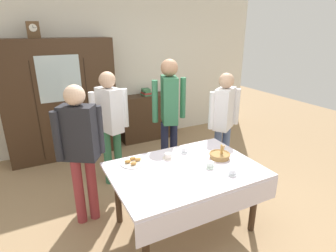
{
  "coord_description": "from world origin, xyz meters",
  "views": [
    {
      "loc": [
        -1.33,
        -2.39,
        2.15
      ],
      "look_at": [
        0.0,
        0.2,
        1.09
      ],
      "focal_mm": 29.17,
      "sensor_mm": 36.0,
      "label": 1
    }
  ],
  "objects_px": {
    "pastry_plate": "(133,162)",
    "person_beside_shelf": "(80,143)",
    "mantel_clock": "(33,30)",
    "bread_basket": "(220,155)",
    "tea_cup_far_right": "(185,150)",
    "person_behind_table_right": "(169,108)",
    "tea_cup_mid_left": "(168,156)",
    "person_by_cabinet": "(224,117)",
    "book_stack": "(146,92)",
    "spoon_far_left": "(201,151)",
    "person_behind_table_left": "(110,118)",
    "spoon_center": "(159,164)",
    "bookshelf_low": "(147,117)",
    "dining_table": "(187,178)",
    "wall_cabinet": "(61,100)",
    "tea_cup_center": "(232,172)",
    "tea_cup_near_left": "(210,165)"
  },
  "relations": [
    {
      "from": "pastry_plate",
      "to": "person_beside_shelf",
      "type": "height_order",
      "value": "person_beside_shelf"
    },
    {
      "from": "mantel_clock",
      "to": "bread_basket",
      "type": "relative_size",
      "value": 1.0
    },
    {
      "from": "tea_cup_far_right",
      "to": "person_behind_table_right",
      "type": "bearing_deg",
      "value": 76.73
    },
    {
      "from": "tea_cup_mid_left",
      "to": "person_by_cabinet",
      "type": "relative_size",
      "value": 0.08
    },
    {
      "from": "mantel_clock",
      "to": "book_stack",
      "type": "xyz_separation_m",
      "value": [
        1.81,
        0.05,
        -1.15
      ]
    },
    {
      "from": "book_stack",
      "to": "bread_basket",
      "type": "bearing_deg",
      "value": -93.98
    },
    {
      "from": "tea_cup_mid_left",
      "to": "person_by_cabinet",
      "type": "xyz_separation_m",
      "value": [
        1.11,
        0.43,
        0.19
      ]
    },
    {
      "from": "spoon_far_left",
      "to": "pastry_plate",
      "type": "bearing_deg",
      "value": 173.53
    },
    {
      "from": "person_beside_shelf",
      "to": "person_behind_table_left",
      "type": "distance_m",
      "value": 0.85
    },
    {
      "from": "spoon_center",
      "to": "person_behind_table_left",
      "type": "distance_m",
      "value": 1.12
    },
    {
      "from": "bread_basket",
      "to": "person_by_cabinet",
      "type": "xyz_separation_m",
      "value": [
        0.58,
        0.69,
        0.18
      ]
    },
    {
      "from": "mantel_clock",
      "to": "bread_basket",
      "type": "height_order",
      "value": "mantel_clock"
    },
    {
      "from": "tea_cup_far_right",
      "to": "spoon_center",
      "type": "xyz_separation_m",
      "value": [
        -0.41,
        -0.13,
        -0.02
      ]
    },
    {
      "from": "mantel_clock",
      "to": "person_beside_shelf",
      "type": "bearing_deg",
      "value": -83.94
    },
    {
      "from": "bread_basket",
      "to": "person_beside_shelf",
      "type": "relative_size",
      "value": 0.15
    },
    {
      "from": "tea_cup_mid_left",
      "to": "spoon_center",
      "type": "xyz_separation_m",
      "value": [
        -0.16,
        -0.07,
        -0.02
      ]
    },
    {
      "from": "tea_cup_mid_left",
      "to": "person_behind_table_left",
      "type": "xyz_separation_m",
      "value": [
        -0.38,
        1.0,
        0.22
      ]
    },
    {
      "from": "bookshelf_low",
      "to": "spoon_far_left",
      "type": "bearing_deg",
      "value": -96.67
    },
    {
      "from": "dining_table",
      "to": "wall_cabinet",
      "type": "height_order",
      "value": "wall_cabinet"
    },
    {
      "from": "wall_cabinet",
      "to": "tea_cup_far_right",
      "type": "bearing_deg",
      "value": -63.47
    },
    {
      "from": "dining_table",
      "to": "pastry_plate",
      "type": "relative_size",
      "value": 5.54
    },
    {
      "from": "tea_cup_mid_left",
      "to": "person_by_cabinet",
      "type": "bearing_deg",
      "value": 21.05
    },
    {
      "from": "bookshelf_low",
      "to": "tea_cup_far_right",
      "type": "bearing_deg",
      "value": -101.41
    },
    {
      "from": "tea_cup_far_right",
      "to": "person_by_cabinet",
      "type": "relative_size",
      "value": 0.08
    },
    {
      "from": "wall_cabinet",
      "to": "bookshelf_low",
      "type": "distance_m",
      "value": 1.65
    },
    {
      "from": "spoon_far_left",
      "to": "person_by_cabinet",
      "type": "bearing_deg",
      "value": 33.58
    },
    {
      "from": "book_stack",
      "to": "person_behind_table_right",
      "type": "bearing_deg",
      "value": -100.5
    },
    {
      "from": "wall_cabinet",
      "to": "bread_basket",
      "type": "distance_m",
      "value": 2.88
    },
    {
      "from": "book_stack",
      "to": "tea_cup_center",
      "type": "relative_size",
      "value": 1.78
    },
    {
      "from": "spoon_center",
      "to": "person_behind_table_left",
      "type": "xyz_separation_m",
      "value": [
        -0.22,
        1.07,
        0.24
      ]
    },
    {
      "from": "book_stack",
      "to": "tea_cup_near_left",
      "type": "height_order",
      "value": "book_stack"
    },
    {
      "from": "tea_cup_mid_left",
      "to": "wall_cabinet",
      "type": "bearing_deg",
      "value": 110.58
    },
    {
      "from": "tea_cup_near_left",
      "to": "person_by_cabinet",
      "type": "bearing_deg",
      "value": 45.29
    },
    {
      "from": "tea_cup_near_left",
      "to": "person_behind_table_left",
      "type": "bearing_deg",
      "value": 115.97
    },
    {
      "from": "dining_table",
      "to": "pastry_plate",
      "type": "distance_m",
      "value": 0.61
    },
    {
      "from": "bread_basket",
      "to": "pastry_plate",
      "type": "distance_m",
      "value": 0.98
    },
    {
      "from": "book_stack",
      "to": "person_behind_table_left",
      "type": "relative_size",
      "value": 0.14
    },
    {
      "from": "person_beside_shelf",
      "to": "spoon_far_left",
      "type": "bearing_deg",
      "value": -14.43
    },
    {
      "from": "person_beside_shelf",
      "to": "wall_cabinet",
      "type": "bearing_deg",
      "value": 88.61
    },
    {
      "from": "tea_cup_near_left",
      "to": "tea_cup_far_right",
      "type": "distance_m",
      "value": 0.45
    },
    {
      "from": "tea_cup_near_left",
      "to": "tea_cup_mid_left",
      "type": "height_order",
      "value": "same"
    },
    {
      "from": "tea_cup_center",
      "to": "spoon_center",
      "type": "distance_m",
      "value": 0.79
    },
    {
      "from": "bread_basket",
      "to": "tea_cup_center",
      "type": "bearing_deg",
      "value": -107.77
    },
    {
      "from": "person_beside_shelf",
      "to": "person_behind_table_right",
      "type": "height_order",
      "value": "person_behind_table_right"
    },
    {
      "from": "book_stack",
      "to": "person_beside_shelf",
      "type": "distance_m",
      "value": 2.56
    },
    {
      "from": "dining_table",
      "to": "spoon_center",
      "type": "height_order",
      "value": "spoon_center"
    },
    {
      "from": "book_stack",
      "to": "person_behind_table_right",
      "type": "xyz_separation_m",
      "value": [
        -0.28,
        -1.52,
        0.12
      ]
    },
    {
      "from": "dining_table",
      "to": "tea_cup_far_right",
      "type": "bearing_deg",
      "value": 62.59
    },
    {
      "from": "tea_cup_center",
      "to": "tea_cup_near_left",
      "type": "height_order",
      "value": "same"
    },
    {
      "from": "person_beside_shelf",
      "to": "tea_cup_center",
      "type": "bearing_deg",
      "value": -35.46
    }
  ]
}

